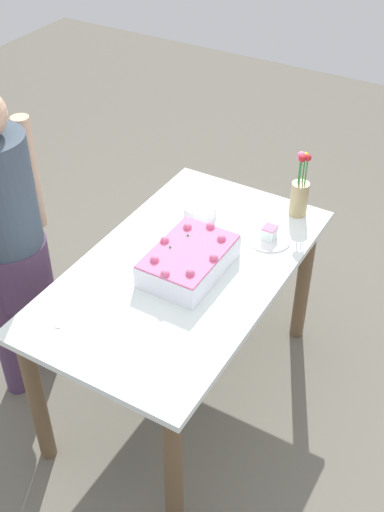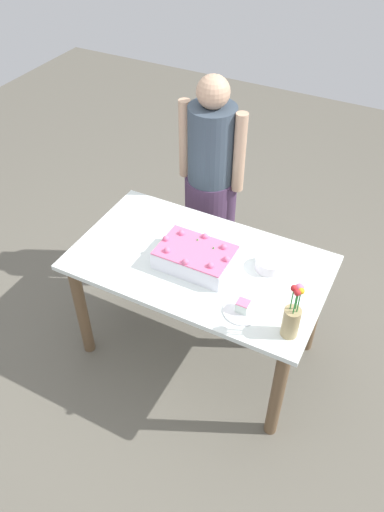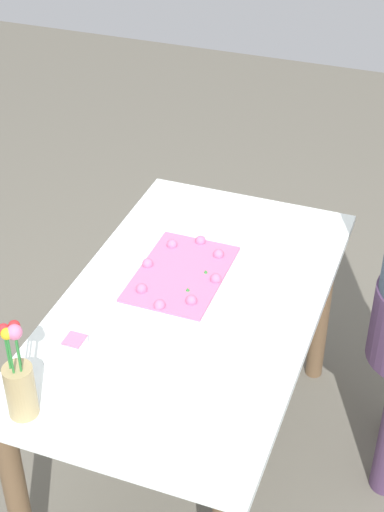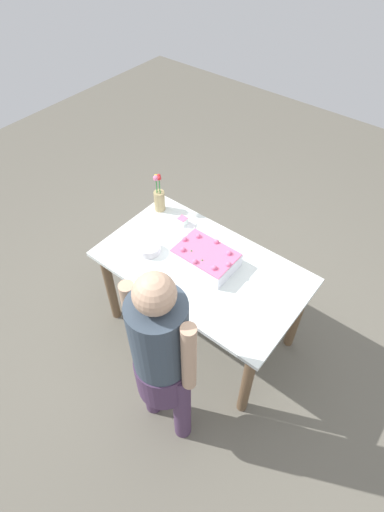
{
  "view_description": "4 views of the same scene",
  "coord_description": "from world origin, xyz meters",
  "px_view_note": "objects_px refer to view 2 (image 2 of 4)",
  "views": [
    {
      "loc": [
        -1.75,
        -1.07,
        2.45
      ],
      "look_at": [
        -0.04,
        -0.07,
        0.88
      ],
      "focal_mm": 45.0,
      "sensor_mm": 36.0,
      "label": 1
    },
    {
      "loc": [
        0.88,
        -1.79,
        2.61
      ],
      "look_at": [
        -0.01,
        -0.06,
        0.84
      ],
      "focal_mm": 35.0,
      "sensor_mm": 36.0,
      "label": 2
    },
    {
      "loc": [
        1.83,
        0.68,
        2.35
      ],
      "look_at": [
        -0.08,
        -0.03,
        0.88
      ],
      "focal_mm": 55.0,
      "sensor_mm": 36.0,
      "label": 3
    },
    {
      "loc": [
        -1.05,
        1.42,
        2.76
      ],
      "look_at": [
        0.06,
        0.03,
        0.84
      ],
      "focal_mm": 28.0,
      "sensor_mm": 36.0,
      "label": 4
    }
  ],
  "objects_px": {
    "flower_vase": "(292,318)",
    "fruit_bowl": "(270,264)",
    "serving_plate_with_slice": "(243,309)",
    "person_standing": "(211,172)",
    "cake_knife": "(152,214)",
    "sheet_cake": "(195,257)"
  },
  "relations": [
    {
      "from": "cake_knife",
      "to": "person_standing",
      "type": "bearing_deg",
      "value": 52.46
    },
    {
      "from": "flower_vase",
      "to": "fruit_bowl",
      "type": "xyz_separation_m",
      "value": [
        -0.24,
        0.38,
        -0.08
      ]
    },
    {
      "from": "serving_plate_with_slice",
      "to": "person_standing",
      "type": "xyz_separation_m",
      "value": [
        -0.62,
        0.93,
        0.07
      ]
    },
    {
      "from": "flower_vase",
      "to": "fruit_bowl",
      "type": "relative_size",
      "value": 2.07
    },
    {
      "from": "fruit_bowl",
      "to": "person_standing",
      "type": "distance_m",
      "value": 0.86
    },
    {
      "from": "serving_plate_with_slice",
      "to": "person_standing",
      "type": "distance_m",
      "value": 1.12
    },
    {
      "from": "cake_knife",
      "to": "serving_plate_with_slice",
      "type": "bearing_deg",
      "value": -47.46
    },
    {
      "from": "serving_plate_with_slice",
      "to": "flower_vase",
      "type": "height_order",
      "value": "flower_vase"
    },
    {
      "from": "flower_vase",
      "to": "sheet_cake",
      "type": "bearing_deg",
      "value": 159.77
    },
    {
      "from": "serving_plate_with_slice",
      "to": "sheet_cake",
      "type": "bearing_deg",
      "value": 151.46
    },
    {
      "from": "fruit_bowl",
      "to": "sheet_cake",
      "type": "bearing_deg",
      "value": -156.81
    },
    {
      "from": "cake_knife",
      "to": "flower_vase",
      "type": "bearing_deg",
      "value": -42.37
    },
    {
      "from": "serving_plate_with_slice",
      "to": "cake_knife",
      "type": "xyz_separation_m",
      "value": [
        -0.8,
        0.48,
        -0.02
      ]
    },
    {
      "from": "sheet_cake",
      "to": "cake_knife",
      "type": "relative_size",
      "value": 1.96
    },
    {
      "from": "serving_plate_with_slice",
      "to": "flower_vase",
      "type": "relative_size",
      "value": 0.61
    },
    {
      "from": "person_standing",
      "to": "cake_knife",
      "type": "bearing_deg",
      "value": -20.93
    },
    {
      "from": "sheet_cake",
      "to": "cake_knife",
      "type": "xyz_separation_m",
      "value": [
        -0.44,
        0.28,
        -0.05
      ]
    },
    {
      "from": "fruit_bowl",
      "to": "cake_knife",
      "type": "bearing_deg",
      "value": 171.22
    },
    {
      "from": "serving_plate_with_slice",
      "to": "fruit_bowl",
      "type": "bearing_deg",
      "value": 88.99
    },
    {
      "from": "cake_knife",
      "to": "flower_vase",
      "type": "relative_size",
      "value": 0.65
    },
    {
      "from": "serving_plate_with_slice",
      "to": "flower_vase",
      "type": "bearing_deg",
      "value": -6.58
    },
    {
      "from": "fruit_bowl",
      "to": "serving_plate_with_slice",
      "type": "bearing_deg",
      "value": -91.01
    }
  ]
}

